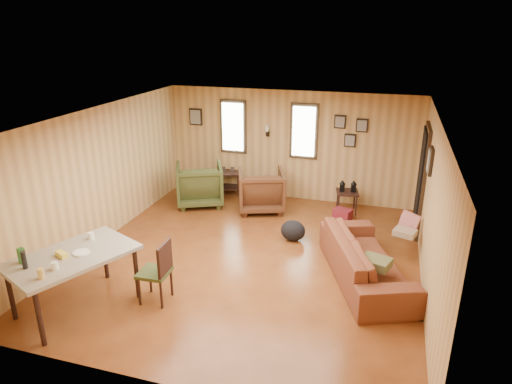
% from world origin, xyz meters
% --- Properties ---
extents(room, '(5.54, 6.04, 2.44)m').
position_xyz_m(room, '(0.17, 0.27, 1.21)').
color(room, brown).
rests_on(room, ground).
extents(sofa, '(1.49, 2.41, 0.91)m').
position_xyz_m(sofa, '(1.90, -0.10, 0.45)').
color(sofa, brown).
rests_on(sofa, ground).
extents(recliner_brown, '(1.17, 1.14, 0.96)m').
position_xyz_m(recliner_brown, '(-0.40, 2.10, 0.48)').
color(recliner_brown, '#4D2B17').
rests_on(recliner_brown, ground).
extents(recliner_green, '(1.26, 1.23, 0.99)m').
position_xyz_m(recliner_green, '(-1.77, 2.04, 0.50)').
color(recliner_green, '#3B431E').
rests_on(recliner_green, ground).
extents(end_table, '(0.65, 0.62, 0.66)m').
position_xyz_m(end_table, '(-1.38, 2.81, 0.37)').
color(end_table, black).
rests_on(end_table, ground).
extents(side_table, '(0.52, 0.52, 0.71)m').
position_xyz_m(side_table, '(1.34, 2.50, 0.48)').
color(side_table, black).
rests_on(side_table, ground).
extents(cooler, '(0.41, 0.35, 0.24)m').
position_xyz_m(cooler, '(1.32, 2.02, 0.12)').
color(cooler, maroon).
rests_on(cooler, ground).
extents(backpack, '(0.49, 0.39, 0.39)m').
position_xyz_m(backpack, '(0.56, 0.87, 0.19)').
color(backpack, black).
rests_on(backpack, ground).
extents(sofa_pillows, '(0.90, 1.76, 0.36)m').
position_xyz_m(sofa_pillows, '(2.28, 0.22, 0.50)').
color(sofa_pillows, '#4E502C').
rests_on(sofa_pillows, sofa).
extents(dining_table, '(1.54, 1.87, 1.06)m').
position_xyz_m(dining_table, '(-1.86, -2.04, 0.75)').
color(dining_table, '#9E9784').
rests_on(dining_table, ground).
extents(dining_chair, '(0.43, 0.43, 0.92)m').
position_xyz_m(dining_chair, '(-0.83, -1.55, 0.51)').
color(dining_chair, '#3B431E').
rests_on(dining_chair, ground).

